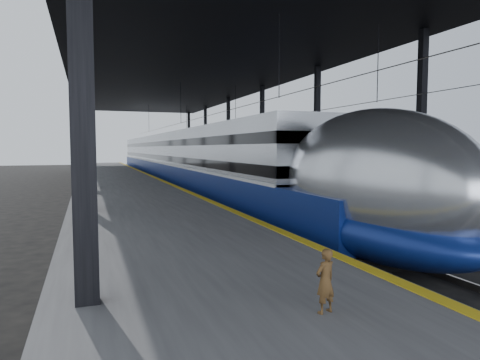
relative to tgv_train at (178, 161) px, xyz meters
name	(u,v)px	position (x,y,z in m)	size (l,w,h in m)	color
ground	(287,256)	(-2.00, -26.29, -2.16)	(160.00, 160.00, 0.00)	black
platform	(121,187)	(-5.50, -6.29, -1.66)	(6.00, 80.00, 1.00)	#4C4C4F
yellow_strip	(160,179)	(-2.70, -6.29, -1.16)	(0.30, 80.00, 0.01)	gold
rails	(226,190)	(2.50, -6.29, -2.08)	(6.52, 80.00, 0.16)	slate
canopy	(193,70)	(-0.10, -6.29, 6.95)	(18.00, 75.00, 9.47)	black
tgv_train	(178,161)	(0.00, 0.00, 0.00)	(3.22, 65.20, 4.62)	silver
second_train	(202,159)	(5.00, 10.69, -0.09)	(2.97, 56.05, 4.09)	navy
child	(325,281)	(-4.64, -32.86, -0.70)	(0.34, 0.22, 0.92)	#553A1C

